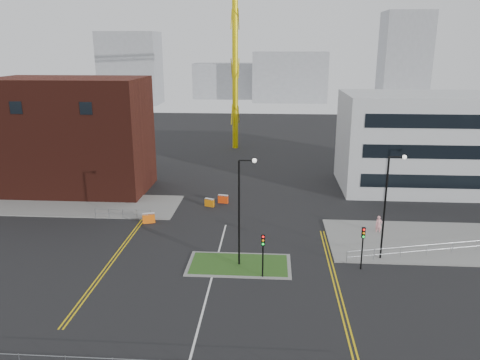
# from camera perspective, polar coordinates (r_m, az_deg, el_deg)

# --- Properties ---
(ground) EXTENTS (200.00, 200.00, 0.00)m
(ground) POSITION_cam_1_polar(r_m,az_deg,el_deg) (32.87, -4.76, -16.37)
(ground) COLOR black
(ground) RESTS_ON ground
(pavement_left) EXTENTS (28.00, 8.00, 0.12)m
(pavement_left) POSITION_cam_1_polar(r_m,az_deg,el_deg) (57.87, -21.37, -2.78)
(pavement_left) COLOR slate
(pavement_left) RESTS_ON ground
(pavement_right) EXTENTS (24.00, 10.00, 0.12)m
(pavement_right) POSITION_cam_1_polar(r_m,az_deg,el_deg) (48.25, 25.06, -6.89)
(pavement_right) COLOR slate
(pavement_right) RESTS_ON ground
(island_kerb) EXTENTS (8.60, 4.60, 0.08)m
(island_kerb) POSITION_cam_1_polar(r_m,az_deg,el_deg) (39.60, -0.11, -10.29)
(island_kerb) COLOR slate
(island_kerb) RESTS_ON ground
(grass_island) EXTENTS (8.00, 4.00, 0.12)m
(grass_island) POSITION_cam_1_polar(r_m,az_deg,el_deg) (39.59, -0.11, -10.26)
(grass_island) COLOR #254717
(grass_island) RESTS_ON ground
(brick_building) EXTENTS (24.20, 10.07, 14.24)m
(brick_building) POSITION_cam_1_polar(r_m,az_deg,el_deg) (62.79, -22.19, 4.95)
(brick_building) COLOR #401710
(brick_building) RESTS_ON ground
(office_block) EXTENTS (25.00, 12.20, 12.00)m
(office_block) POSITION_cam_1_polar(r_m,az_deg,el_deg) (64.22, 23.48, 4.27)
(office_block) COLOR #BBBEC0
(office_block) RESTS_ON ground
(streetlamp_island) EXTENTS (1.46, 0.36, 9.18)m
(streetlamp_island) POSITION_cam_1_polar(r_m,az_deg,el_deg) (37.52, 0.22, -2.92)
(streetlamp_island) COLOR black
(streetlamp_island) RESTS_ON ground
(streetlamp_right_near) EXTENTS (1.46, 0.36, 9.18)m
(streetlamp_right_near) POSITION_cam_1_polar(r_m,az_deg,el_deg) (40.53, 17.61, -2.25)
(streetlamp_right_near) COLOR black
(streetlamp_right_near) RESTS_ON ground
(traffic_light_island) EXTENTS (0.28, 0.33, 3.65)m
(traffic_light_island) POSITION_cam_1_polar(r_m,az_deg,el_deg) (36.61, 2.82, -8.22)
(traffic_light_island) COLOR black
(traffic_light_island) RESTS_ON ground
(traffic_light_right) EXTENTS (0.28, 0.33, 3.65)m
(traffic_light_right) POSITION_cam_1_polar(r_m,az_deg,el_deg) (39.17, 14.76, -7.09)
(traffic_light_right) COLOR black
(traffic_light_right) RESTS_ON ground
(railing_left) EXTENTS (6.05, 0.05, 1.10)m
(railing_left) POSITION_cam_1_polar(r_m,az_deg,el_deg) (50.86, -14.10, -3.85)
(railing_left) COLOR gray
(railing_left) RESTS_ON ground
(railing_right) EXTENTS (19.05, 5.05, 1.10)m
(railing_right) POSITION_cam_1_polar(r_m,az_deg,el_deg) (45.30, 24.48, -7.29)
(railing_right) COLOR gray
(railing_right) RESTS_ON ground
(centre_line) EXTENTS (0.15, 30.00, 0.01)m
(centre_line) POSITION_cam_1_polar(r_m,az_deg,el_deg) (34.55, -4.26, -14.61)
(centre_line) COLOR silver
(centre_line) RESTS_ON ground
(yellow_left_a) EXTENTS (0.12, 24.00, 0.01)m
(yellow_left_a) POSITION_cam_1_polar(r_m,az_deg,el_deg) (43.48, -14.69, -8.40)
(yellow_left_a) COLOR gold
(yellow_left_a) RESTS_ON ground
(yellow_left_b) EXTENTS (0.12, 24.00, 0.01)m
(yellow_left_b) POSITION_cam_1_polar(r_m,az_deg,el_deg) (43.39, -14.31, -8.42)
(yellow_left_b) COLOR gold
(yellow_left_b) RESTS_ON ground
(yellow_right_a) EXTENTS (0.12, 20.00, 0.01)m
(yellow_right_a) POSITION_cam_1_polar(r_m,az_deg,el_deg) (38.08, 11.25, -11.81)
(yellow_right_a) COLOR gold
(yellow_right_a) RESTS_ON ground
(yellow_right_b) EXTENTS (0.12, 20.00, 0.01)m
(yellow_right_b) POSITION_cam_1_polar(r_m,az_deg,el_deg) (38.12, 11.71, -11.81)
(yellow_right_b) COLOR gold
(yellow_right_b) RESTS_ON ground
(skyline_a) EXTENTS (18.00, 12.00, 22.00)m
(skyline_a) POSITION_cam_1_polar(r_m,az_deg,el_deg) (154.14, -13.21, 13.10)
(skyline_a) COLOR gray
(skyline_a) RESTS_ON ground
(skyline_b) EXTENTS (24.00, 12.00, 16.00)m
(skyline_b) POSITION_cam_1_polar(r_m,az_deg,el_deg) (157.81, 6.06, 12.39)
(skyline_b) COLOR gray
(skyline_b) RESTS_ON ground
(skyline_c) EXTENTS (14.00, 12.00, 28.00)m
(skyline_c) POSITION_cam_1_polar(r_m,az_deg,el_deg) (157.76, 19.38, 13.79)
(skyline_c) COLOR gray
(skyline_c) RESTS_ON ground
(skyline_d) EXTENTS (30.00, 12.00, 12.00)m
(skyline_d) POSITION_cam_1_polar(r_m,az_deg,el_deg) (168.29, -0.35, 12.01)
(skyline_d) COLOR gray
(skyline_d) RESTS_ON ground
(pedestrian) EXTENTS (0.65, 0.43, 1.78)m
(pedestrian) POSITION_cam_1_polar(r_m,az_deg,el_deg) (47.55, 16.55, -5.26)
(pedestrian) COLOR pink
(pedestrian) RESTS_ON ground
(barrier_left) EXTENTS (1.33, 0.80, 1.06)m
(barrier_left) POSITION_cam_1_polar(r_m,az_deg,el_deg) (49.25, -11.07, -4.52)
(barrier_left) COLOR orange
(barrier_left) RESTS_ON ground
(barrier_mid) EXTENTS (1.16, 0.76, 0.93)m
(barrier_mid) POSITION_cam_1_polar(r_m,az_deg,el_deg) (53.36, -3.74, -2.71)
(barrier_mid) COLOR orange
(barrier_mid) RESTS_ON ground
(barrier_right) EXTENTS (1.21, 0.62, 0.97)m
(barrier_right) POSITION_cam_1_polar(r_m,az_deg,el_deg) (54.45, -2.08, -2.28)
(barrier_right) COLOR #F3400D
(barrier_right) RESTS_ON ground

